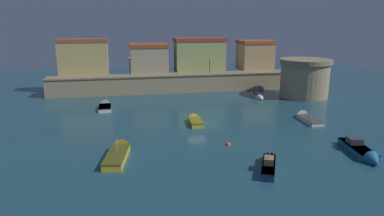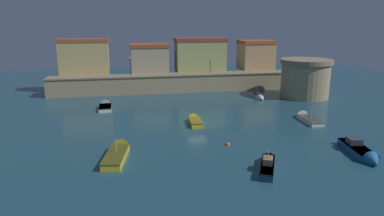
# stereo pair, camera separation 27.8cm
# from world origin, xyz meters

# --- Properties ---
(ground_plane) EXTENTS (122.45, 122.45, 0.00)m
(ground_plane) POSITION_xyz_m (0.00, 0.00, 0.00)
(ground_plane) COLOR #1E4756
(quay_wall) EXTENTS (48.22, 4.09, 3.54)m
(quay_wall) POSITION_xyz_m (0.00, 22.30, 1.78)
(quay_wall) COLOR #9E8966
(quay_wall) RESTS_ON ground
(old_town_backdrop) EXTENTS (44.80, 6.14, 7.13)m
(old_town_backdrop) POSITION_xyz_m (1.87, 26.69, 6.64)
(old_town_backdrop) COLOR tan
(old_town_backdrop) RESTS_ON ground
(fortress_tower) EXTENTS (9.35, 9.35, 7.01)m
(fortress_tower) POSITION_xyz_m (23.08, 12.74, 3.56)
(fortress_tower) COLOR #9E8966
(fortress_tower) RESTS_ON ground
(quay_lamp_0) EXTENTS (0.32, 0.32, 3.55)m
(quay_lamp_0) POSITION_xyz_m (-8.53, 22.30, 5.89)
(quay_lamp_0) COLOR black
(quay_lamp_0) RESTS_ON quay_wall
(quay_lamp_1) EXTENTS (0.32, 0.32, 3.15)m
(quay_lamp_1) POSITION_xyz_m (7.36, 22.30, 5.66)
(quay_lamp_1) COLOR black
(quay_lamp_1) RESTS_ON quay_wall
(moored_boat_0) EXTENTS (2.06, 6.10, 3.24)m
(moored_boat_0) POSITION_xyz_m (15.64, -1.41, 0.29)
(moored_boat_0) COLOR white
(moored_boat_0) RESTS_ON ground
(moored_boat_1) EXTENTS (1.77, 4.91, 1.49)m
(moored_boat_1) POSITION_xyz_m (-0.35, 0.05, 0.36)
(moored_boat_1) COLOR gold
(moored_boat_1) RESTS_ON ground
(moored_boat_2) EXTENTS (3.06, 7.21, 1.87)m
(moored_boat_2) POSITION_xyz_m (14.42, -15.07, 0.43)
(moored_boat_2) COLOR #195689
(moored_boat_2) RESTS_ON ground
(moored_boat_3) EXTENTS (3.81, 6.18, 2.50)m
(moored_boat_3) POSITION_xyz_m (3.61, -15.94, 0.45)
(moored_boat_3) COLOR navy
(moored_boat_3) RESTS_ON ground
(moored_boat_4) EXTENTS (3.03, 7.31, 2.68)m
(moored_boat_4) POSITION_xyz_m (-10.59, -10.15, 0.41)
(moored_boat_4) COLOR gold
(moored_boat_4) RESTS_ON ground
(moored_boat_5) EXTENTS (2.23, 6.15, 3.21)m
(moored_boat_5) POSITION_xyz_m (14.53, 13.64, 0.30)
(moored_boat_5) COLOR white
(moored_boat_5) RESTS_ON ground
(moored_boat_6) EXTENTS (2.05, 5.25, 1.80)m
(moored_boat_6) POSITION_xyz_m (-12.95, 11.09, 0.31)
(moored_boat_6) COLOR white
(moored_boat_6) RESTS_ON ground
(mooring_buoy_0) EXTENTS (0.61, 0.61, 0.61)m
(mooring_buoy_0) POSITION_xyz_m (1.63, -9.17, 0.00)
(mooring_buoy_0) COLOR #EA4C19
(mooring_buoy_0) RESTS_ON ground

